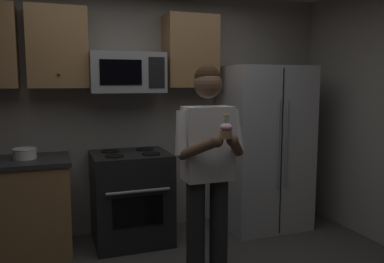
% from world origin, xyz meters
% --- Properties ---
extents(wall_back, '(4.40, 0.10, 2.60)m').
position_xyz_m(wall_back, '(0.00, 1.75, 1.30)').
color(wall_back, gray).
rests_on(wall_back, ground).
extents(oven_range, '(0.76, 0.70, 0.93)m').
position_xyz_m(oven_range, '(-0.15, 1.36, 0.46)').
color(oven_range, black).
rests_on(oven_range, ground).
extents(microwave, '(0.74, 0.41, 0.40)m').
position_xyz_m(microwave, '(-0.15, 1.48, 1.72)').
color(microwave, '#9EA0A5').
extents(refrigerator, '(0.90, 0.75, 1.80)m').
position_xyz_m(refrigerator, '(1.35, 1.32, 0.90)').
color(refrigerator, '#B7BABF').
rests_on(refrigerator, ground).
extents(cabinet_row_upper, '(2.78, 0.36, 0.76)m').
position_xyz_m(cabinet_row_upper, '(-0.72, 1.53, 1.95)').
color(cabinet_row_upper, '#9E7247').
extents(bowl_large_white, '(0.21, 0.21, 0.10)m').
position_xyz_m(bowl_large_white, '(-1.13, 1.40, 0.97)').
color(bowl_large_white, white).
rests_on(bowl_large_white, counter_left).
extents(person, '(0.60, 0.48, 1.76)m').
position_xyz_m(person, '(0.26, 0.30, 1.00)').
color(person, '#262628').
rests_on(person, ground).
extents(cupcake, '(0.09, 0.09, 0.17)m').
position_xyz_m(cupcake, '(0.26, -0.03, 1.29)').
color(cupcake, '#A87F56').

